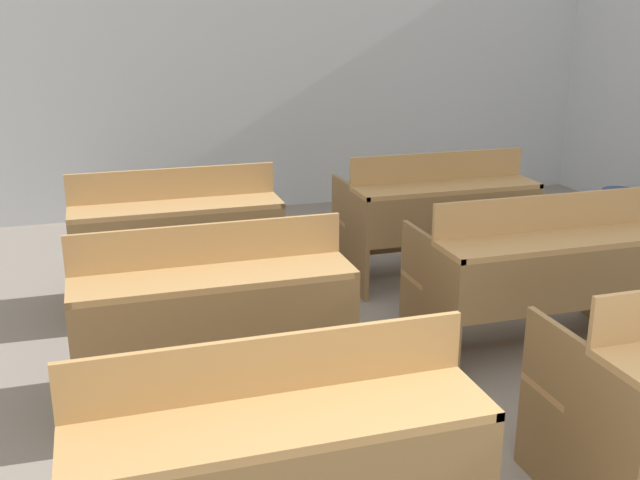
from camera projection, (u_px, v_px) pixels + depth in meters
wall_back at (229, 60)px, 6.60m from camera, size 7.12×0.06×2.71m
bench_front_left at (273, 458)px, 2.34m from camera, size 1.25×0.70×0.88m
bench_second_left at (211, 309)px, 3.48m from camera, size 1.25×0.70×0.88m
bench_second_right at (538, 271)px, 3.99m from camera, size 1.25×0.70×0.88m
bench_third_left at (176, 234)px, 4.63m from camera, size 1.25×0.70×0.88m
bench_third_right at (436, 213)px, 5.11m from camera, size 1.25×0.70×0.88m
wastepaper_bin at (619, 206)px, 6.51m from camera, size 0.32×0.32×0.29m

